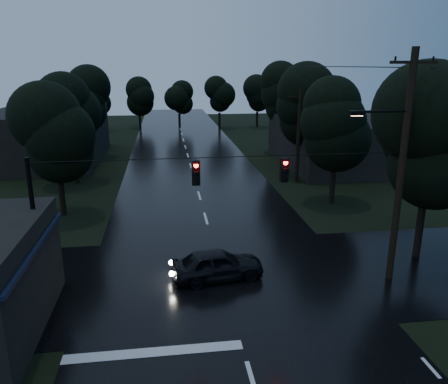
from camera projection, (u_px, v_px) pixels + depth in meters
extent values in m
cube|color=black|center=(194.00, 179.00, 36.93)|extent=(12.00, 120.00, 0.02)
cube|color=black|center=(223.00, 278.00, 19.81)|extent=(60.00, 9.00, 0.02)
cube|color=black|center=(35.00, 248.00, 15.15)|extent=(0.30, 7.00, 0.15)
cylinder|color=black|center=(6.00, 343.00, 12.75)|extent=(0.10, 0.10, 3.00)
cylinder|color=black|center=(54.00, 257.00, 18.45)|extent=(0.10, 0.10, 3.00)
cube|color=#FFB266|center=(23.00, 287.00, 13.91)|extent=(0.06, 1.60, 0.50)
cube|color=#FFB266|center=(44.00, 252.00, 16.48)|extent=(0.06, 1.20, 0.50)
cube|color=black|center=(336.00, 142.00, 41.94)|extent=(10.00, 14.00, 4.40)
cube|color=black|center=(48.00, 135.00, 43.91)|extent=(10.00, 16.00, 5.00)
cylinder|color=black|center=(401.00, 171.00, 18.44)|extent=(0.30, 0.30, 10.00)
cube|color=black|center=(414.00, 62.00, 17.20)|extent=(2.00, 0.12, 0.12)
cylinder|color=black|center=(383.00, 111.00, 17.59)|extent=(2.20, 0.10, 0.10)
cube|color=black|center=(357.00, 113.00, 17.46)|extent=(0.60, 0.25, 0.18)
cube|color=#FFB266|center=(357.00, 115.00, 17.49)|extent=(0.45, 0.18, 0.03)
cylinder|color=black|center=(298.00, 137.00, 35.06)|extent=(0.30, 0.30, 7.50)
cube|color=black|center=(300.00, 97.00, 34.17)|extent=(2.00, 0.12, 0.12)
cylinder|color=black|center=(36.00, 233.00, 17.04)|extent=(0.18, 0.18, 6.00)
cylinder|color=black|center=(226.00, 157.00, 17.23)|extent=(15.00, 0.03, 0.03)
cube|color=black|center=(196.00, 173.00, 17.24)|extent=(0.32, 0.25, 1.00)
sphere|color=#FF0C07|center=(196.00, 174.00, 17.10)|extent=(0.18, 0.18, 0.18)
cube|color=black|center=(284.00, 170.00, 17.71)|extent=(0.32, 0.25, 1.00)
sphere|color=#FF0C07|center=(285.00, 171.00, 17.57)|extent=(0.18, 0.18, 0.18)
cylinder|color=black|center=(419.00, 230.00, 21.67)|extent=(0.36, 0.36, 2.80)
sphere|color=black|center=(428.00, 163.00, 20.72)|extent=(4.48, 4.48, 4.48)
sphere|color=black|center=(432.00, 138.00, 20.38)|extent=(4.48, 4.48, 4.48)
sphere|color=black|center=(435.00, 112.00, 20.05)|extent=(4.48, 4.48, 4.48)
cylinder|color=black|center=(62.00, 197.00, 27.80)|extent=(0.36, 0.36, 2.45)
sphere|color=black|center=(57.00, 151.00, 26.97)|extent=(3.92, 3.92, 3.92)
sphere|color=black|center=(55.00, 134.00, 26.67)|extent=(3.92, 3.92, 3.92)
sphere|color=black|center=(53.00, 116.00, 26.38)|extent=(3.92, 3.92, 3.92)
cylinder|color=black|center=(76.00, 167.00, 35.31)|extent=(0.36, 0.36, 2.62)
sphere|color=black|center=(72.00, 128.00, 34.41)|extent=(4.20, 4.20, 4.20)
sphere|color=black|center=(71.00, 114.00, 34.10)|extent=(4.20, 4.20, 4.20)
sphere|color=black|center=(69.00, 99.00, 33.78)|extent=(4.20, 4.20, 4.20)
cylinder|color=black|center=(88.00, 145.00, 44.71)|extent=(0.36, 0.36, 2.80)
sphere|color=black|center=(85.00, 111.00, 43.76)|extent=(4.48, 4.48, 4.48)
sphere|color=black|center=(84.00, 99.00, 43.42)|extent=(4.48, 4.48, 4.48)
sphere|color=black|center=(83.00, 87.00, 43.08)|extent=(4.48, 4.48, 4.48)
cylinder|color=black|center=(332.00, 185.00, 30.13)|extent=(0.36, 0.36, 2.62)
sphere|color=black|center=(336.00, 139.00, 29.23)|extent=(4.20, 4.20, 4.20)
sphere|color=black|center=(337.00, 122.00, 28.91)|extent=(4.20, 4.20, 4.20)
sphere|color=black|center=(338.00, 105.00, 28.60)|extent=(4.20, 4.20, 4.20)
cylinder|color=black|center=(305.00, 160.00, 37.79)|extent=(0.36, 0.36, 2.80)
sphere|color=black|center=(307.00, 120.00, 36.83)|extent=(4.48, 4.48, 4.48)
sphere|color=black|center=(308.00, 106.00, 36.49)|extent=(4.48, 4.48, 4.48)
sphere|color=black|center=(308.00, 91.00, 36.16)|extent=(4.48, 4.48, 4.48)
cylinder|color=black|center=(281.00, 140.00, 47.35)|extent=(0.36, 0.36, 2.97)
sphere|color=black|center=(283.00, 106.00, 46.33)|extent=(4.76, 4.76, 4.76)
sphere|color=black|center=(283.00, 94.00, 45.98)|extent=(4.76, 4.76, 4.76)
sphere|color=black|center=(284.00, 81.00, 45.62)|extent=(4.76, 4.76, 4.76)
imported|color=black|center=(218.00, 264.00, 19.57)|extent=(4.31, 2.21, 1.40)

